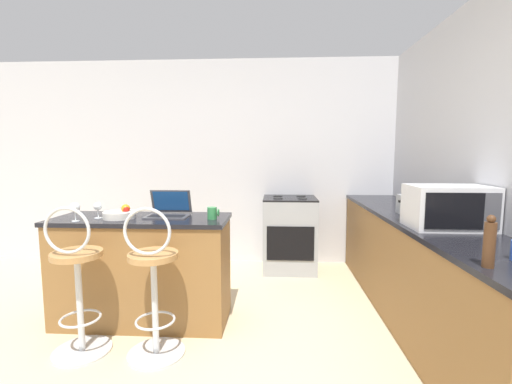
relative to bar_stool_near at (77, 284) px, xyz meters
The scene contains 14 objects.
wall_back 2.46m from the bar_stool_near, 70.73° to the left, with size 12.00×0.06×2.60m.
breakfast_bar 0.58m from the bar_stool_near, 61.88° to the left, with size 1.44×0.56×0.89m.
counter_right 2.66m from the bar_stool_near, 13.56° to the left, with size 0.59×3.13×0.89m.
bar_stool_near is the anchor object (origin of this frame).
bar_stool_far 0.54m from the bar_stool_near, ahead, with size 0.40×0.40×1.07m.
laptop 0.87m from the bar_stool_near, 50.55° to the left, with size 0.35×0.26×0.22m.
microwave 2.66m from the bar_stool_near, ahead, with size 0.53×0.36×0.30m.
toaster 2.71m from the bar_stool_near, 16.42° to the left, with size 0.22×0.24×0.17m.
stove_range 2.43m from the bar_stool_near, 50.22° to the left, with size 0.63×0.58×0.90m.
mug_green 1.08m from the bar_stool_near, 27.98° to the left, with size 0.09×0.08×0.10m.
pepper_mill 2.50m from the bar_stool_near, 14.92° to the right, with size 0.05×0.05×0.25m.
wine_glass_short 0.65m from the bar_stool_near, 97.87° to the left, with size 0.07×0.07×0.13m.
fruit_bowl 0.64m from the bar_stool_near, 75.75° to the left, with size 0.26×0.26×0.11m.
wine_glass_tall 0.60m from the bar_stool_near, 119.03° to the left, with size 0.08×0.08×0.15m.
Camera 1 is at (0.61, -1.80, 1.42)m, focal length 24.00 mm.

